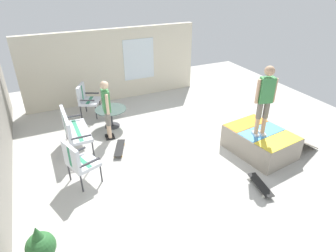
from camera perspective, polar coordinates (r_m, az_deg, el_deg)
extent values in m
cube|color=beige|center=(7.73, 1.39, -4.31)|extent=(12.00, 12.00, 0.10)
cube|color=beige|center=(10.31, -10.73, 11.62)|extent=(0.20, 6.00, 2.43)
cube|color=silver|center=(10.43, -5.75, 12.92)|extent=(0.03, 1.10, 1.40)
cube|color=gray|center=(7.67, 17.60, -3.01)|extent=(1.73, 1.39, 0.60)
cube|color=yellow|center=(7.25, 21.03, -2.75)|extent=(0.65, 1.21, 0.01)
cube|color=#4C99D8|center=(7.52, 17.94, -1.03)|extent=(0.65, 1.21, 0.01)
cube|color=orange|center=(7.81, 15.06, 0.58)|extent=(0.65, 1.21, 0.01)
cylinder|color=#B2B2B7|center=(7.14, 14.90, -2.48)|extent=(1.52, 0.25, 0.05)
cube|color=gray|center=(8.38, 21.95, -1.22)|extent=(1.64, 1.04, 0.50)
cylinder|color=#38383D|center=(7.41, -14.51, -4.44)|extent=(0.04, 0.04, 0.44)
cylinder|color=#38383D|center=(8.41, -16.26, -0.46)|extent=(0.04, 0.04, 0.44)
cylinder|color=#38383D|center=(7.37, -18.06, -5.23)|extent=(0.04, 0.04, 0.44)
cylinder|color=#38383D|center=(8.38, -19.39, -1.13)|extent=(0.04, 0.04, 0.44)
cube|color=silver|center=(7.76, -17.37, -1.05)|extent=(1.25, 0.56, 0.08)
cube|color=#338C66|center=(7.74, -17.42, -0.78)|extent=(1.21, 0.11, 0.00)
cube|color=silver|center=(7.61, -19.41, 0.48)|extent=(1.25, 0.09, 0.50)
cube|color=#338C66|center=(7.61, -19.41, 0.48)|extent=(0.10, 0.08, 0.46)
cube|color=#38383D|center=(7.15, -16.70, -2.11)|extent=(0.04, 0.47, 0.04)
cube|color=#38383D|center=(8.22, -18.27, 1.82)|extent=(0.04, 0.47, 0.04)
cylinder|color=#38383D|center=(9.24, -13.93, 2.56)|extent=(0.04, 0.04, 0.44)
cylinder|color=#38383D|center=(9.71, -13.19, 3.96)|extent=(0.04, 0.04, 0.44)
cylinder|color=#38383D|center=(9.37, -16.71, 2.55)|extent=(0.04, 0.04, 0.44)
cylinder|color=#38383D|center=(9.83, -15.86, 3.94)|extent=(0.04, 0.04, 0.44)
cube|color=silver|center=(9.43, -15.12, 4.70)|extent=(0.80, 0.77, 0.08)
cube|color=#338C66|center=(9.41, -15.15, 4.93)|extent=(0.56, 0.35, 0.00)
cube|color=silver|center=(9.39, -16.73, 6.29)|extent=(0.59, 0.35, 0.50)
cube|color=#338C66|center=(9.39, -16.73, 6.29)|extent=(0.13, 0.12, 0.46)
cube|color=#38383D|center=(9.11, -15.70, 4.87)|extent=(0.24, 0.44, 0.04)
cube|color=#38383D|center=(9.62, -14.81, 6.27)|extent=(0.24, 0.44, 0.04)
cylinder|color=#38383D|center=(6.55, -13.00, -9.10)|extent=(0.04, 0.04, 0.44)
cylinder|color=#38383D|center=(6.95, -15.41, -7.03)|extent=(0.04, 0.04, 0.44)
cylinder|color=#38383D|center=(6.39, -16.59, -10.76)|extent=(0.04, 0.04, 0.44)
cylinder|color=#38383D|center=(6.79, -18.84, -8.53)|extent=(0.04, 0.04, 0.44)
cube|color=silver|center=(6.52, -16.28, -7.00)|extent=(0.76, 0.72, 0.08)
cube|color=#338C66|center=(6.49, -16.33, -6.70)|extent=(0.58, 0.28, 0.00)
cube|color=silver|center=(6.28, -18.49, -5.65)|extent=(0.61, 0.28, 0.50)
cube|color=#338C66|center=(6.28, -18.49, -5.65)|extent=(0.12, 0.11, 0.46)
cube|color=#38383D|center=(6.21, -15.15, -6.97)|extent=(0.19, 0.46, 0.04)
cube|color=#38383D|center=(6.65, -17.70, -4.77)|extent=(0.19, 0.46, 0.04)
cylinder|color=#38383D|center=(8.68, -11.03, 1.55)|extent=(0.06, 0.06, 0.55)
cylinder|color=#38383D|center=(8.80, -10.87, 0.04)|extent=(0.44, 0.44, 0.03)
cylinder|color=#425651|center=(8.56, -11.20, 3.25)|extent=(0.90, 0.90, 0.02)
cube|color=black|center=(8.16, -11.25, -2.37)|extent=(0.13, 0.25, 0.05)
cylinder|color=beige|center=(8.05, -11.39, -1.03)|extent=(0.10, 0.10, 0.39)
cylinder|color=slate|center=(7.87, -11.66, 1.44)|extent=(0.13, 0.13, 0.39)
cube|color=black|center=(8.30, -11.45, -1.80)|extent=(0.13, 0.25, 0.05)
cylinder|color=beige|center=(8.20, -11.60, -0.47)|extent=(0.10, 0.10, 0.39)
cylinder|color=slate|center=(8.02, -11.87, 1.96)|extent=(0.13, 0.13, 0.39)
cube|color=#3F8C4C|center=(7.74, -12.12, 4.88)|extent=(0.33, 0.21, 0.57)
sphere|color=beige|center=(7.58, -12.44, 7.83)|extent=(0.22, 0.22, 0.22)
cylinder|color=beige|center=(7.57, -11.85, 4.17)|extent=(0.08, 0.08, 0.55)
cylinder|color=beige|center=(7.93, -12.34, 5.29)|extent=(0.08, 0.08, 0.55)
cube|color=silver|center=(7.38, 18.00, -1.36)|extent=(0.26, 0.17, 0.05)
cylinder|color=tan|center=(7.27, 18.27, 0.18)|extent=(0.10, 0.10, 0.40)
cylinder|color=slate|center=(7.10, 18.75, 3.03)|extent=(0.13, 0.13, 0.40)
cube|color=silver|center=(7.30, 16.82, -1.48)|extent=(0.26, 0.17, 0.05)
cylinder|color=tan|center=(7.20, 17.07, 0.07)|extent=(0.10, 0.10, 0.40)
cylinder|color=slate|center=(7.02, 17.53, 2.94)|extent=(0.13, 0.13, 0.40)
cube|color=#3F8C4C|center=(6.87, 18.77, 6.72)|extent=(0.26, 0.36, 0.59)
sphere|color=tan|center=(6.73, 19.35, 10.18)|extent=(0.23, 0.23, 0.23)
cylinder|color=tan|center=(6.98, 20.20, 6.61)|extent=(0.08, 0.08, 0.56)
cylinder|color=tan|center=(6.79, 17.24, 6.51)|extent=(0.08, 0.08, 0.56)
cube|color=black|center=(7.57, -9.50, -4.23)|extent=(0.81, 0.50, 0.02)
cylinder|color=gold|center=(7.83, -8.64, -3.52)|extent=(0.06, 0.05, 0.06)
cylinder|color=gold|center=(7.85, -9.80, -3.52)|extent=(0.06, 0.05, 0.06)
cylinder|color=gold|center=(7.36, -9.10, -5.83)|extent=(0.06, 0.05, 0.06)
cylinder|color=gold|center=(7.39, -10.33, -5.83)|extent=(0.06, 0.05, 0.06)
cube|color=black|center=(6.61, 17.70, -10.90)|extent=(0.82, 0.35, 0.02)
cylinder|color=silver|center=(6.86, 17.02, -9.79)|extent=(0.06, 0.04, 0.06)
cylinder|color=silver|center=(6.79, 15.84, -10.06)|extent=(0.06, 0.04, 0.06)
cylinder|color=silver|center=(6.51, 19.48, -12.65)|extent=(0.06, 0.04, 0.06)
cylinder|color=silver|center=(6.44, 18.25, -12.98)|extent=(0.06, 0.04, 0.06)
sphere|color=#2D6B33|center=(5.03, -23.71, -20.88)|extent=(0.44, 0.44, 0.44)
cone|color=#2D6B33|center=(4.84, -24.34, -18.83)|extent=(0.24, 0.24, 0.28)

